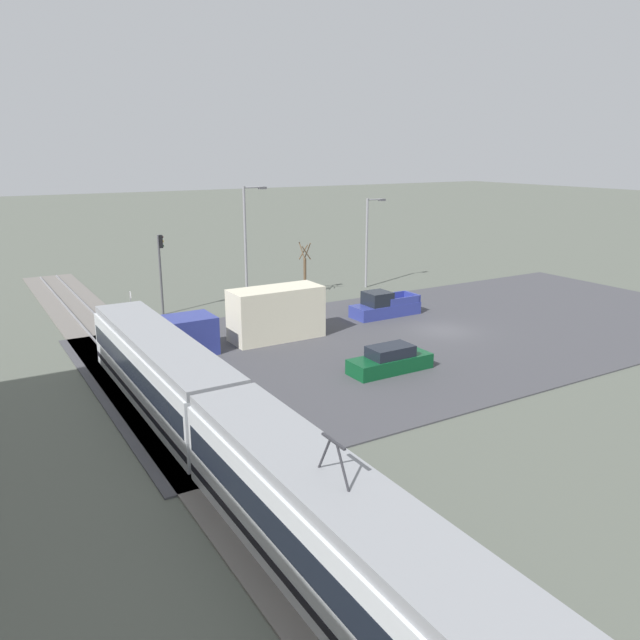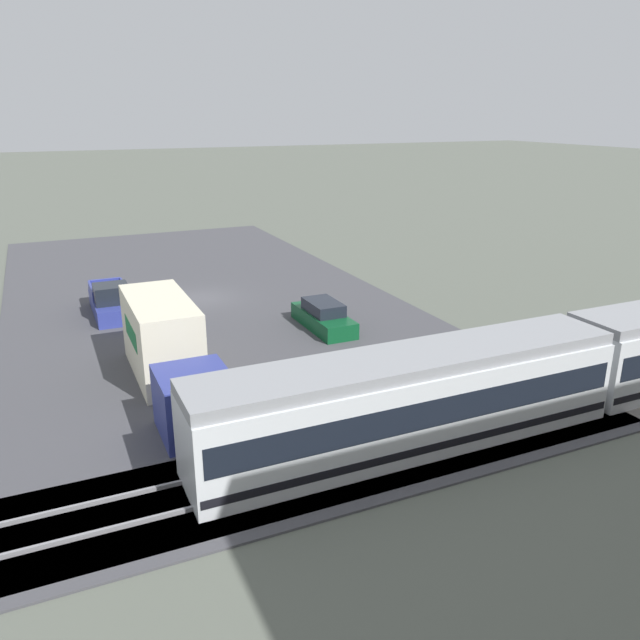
% 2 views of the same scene
% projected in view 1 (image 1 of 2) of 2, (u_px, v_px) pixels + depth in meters
% --- Properties ---
extents(ground_plane, '(320.00, 320.00, 0.00)m').
position_uv_depth(ground_plane, '(443.00, 332.00, 42.28)').
color(ground_plane, '#565B51').
extents(road_surface, '(21.97, 45.47, 0.08)m').
position_uv_depth(road_surface, '(443.00, 331.00, 42.27)').
color(road_surface, '#424247').
rests_on(road_surface, ground).
extents(rail_bed, '(68.89, 4.40, 0.22)m').
position_uv_depth(rail_bed, '(150.00, 387.00, 32.27)').
color(rail_bed, slate).
rests_on(rail_bed, ground).
extents(light_rail_tram, '(30.86, 2.83, 4.42)m').
position_uv_depth(light_rail_tram, '(223.00, 429.00, 23.56)').
color(light_rail_tram, silver).
rests_on(light_rail_tram, ground).
extents(box_truck, '(2.49, 10.18, 3.35)m').
position_uv_depth(box_truck, '(256.00, 318.00, 39.41)').
color(box_truck, navy).
rests_on(box_truck, ground).
extents(pickup_truck, '(1.95, 5.22, 1.87)m').
position_uv_depth(pickup_truck, '(384.00, 306.00, 45.90)').
color(pickup_truck, navy).
rests_on(pickup_truck, ground).
extents(sedan_car_0, '(1.73, 4.79, 1.45)m').
position_uv_depth(sedan_car_0, '(390.00, 361.00, 34.36)').
color(sedan_car_0, '#0C4723').
rests_on(sedan_car_0, ground).
extents(traffic_light_pole, '(0.28, 0.47, 5.96)m').
position_uv_depth(traffic_light_pole, '(161.00, 264.00, 45.74)').
color(traffic_light_pole, '#47474C').
rests_on(traffic_light_pole, ground).
extents(street_tree, '(1.06, 0.88, 4.48)m').
position_uv_depth(street_tree, '(305.00, 271.00, 52.62)').
color(street_tree, brown).
rests_on(street_tree, ground).
extents(street_lamp_near_crossing, '(0.36, 1.95, 7.87)m').
position_uv_depth(street_lamp_near_crossing, '(369.00, 236.00, 55.00)').
color(street_lamp_near_crossing, gray).
rests_on(street_lamp_near_crossing, ground).
extents(street_lamp_mid_block, '(0.36, 1.95, 9.32)m').
position_uv_depth(street_lamp_mid_block, '(247.00, 239.00, 47.72)').
color(street_lamp_mid_block, gray).
rests_on(street_lamp_mid_block, ground).
extents(no_parking_sign, '(0.32, 0.08, 2.29)m').
position_uv_depth(no_parking_sign, '(131.00, 304.00, 44.00)').
color(no_parking_sign, gray).
rests_on(no_parking_sign, ground).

